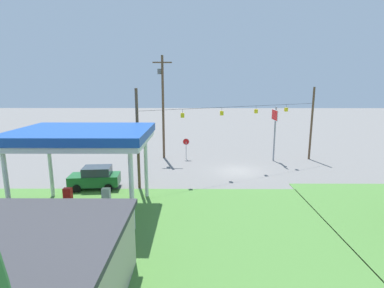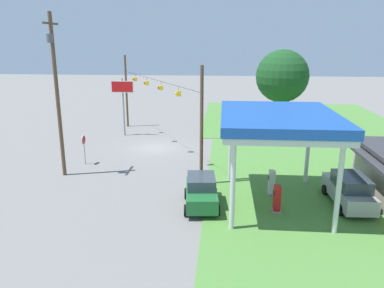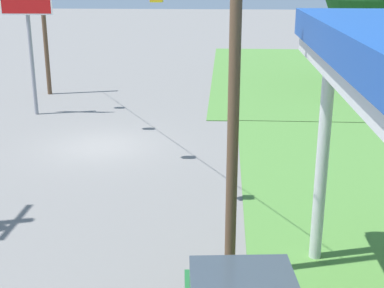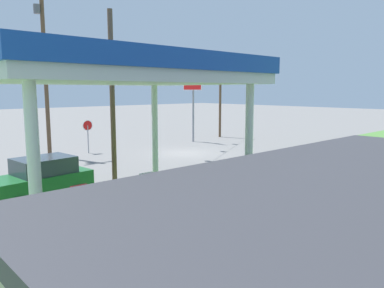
{
  "view_description": "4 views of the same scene",
  "coord_description": "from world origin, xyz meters",
  "px_view_note": "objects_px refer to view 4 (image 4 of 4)",
  "views": [
    {
      "loc": [
        4.51,
        29.44,
        8.78
      ],
      "look_at": [
        4.66,
        1.38,
        3.1
      ],
      "focal_mm": 28.0,
      "sensor_mm": 36.0,
      "label": 1
    },
    {
      "loc": [
        34.31,
        6.46,
        9.91
      ],
      "look_at": [
        5.92,
        4.06,
        2.1
      ],
      "focal_mm": 35.0,
      "sensor_mm": 36.0,
      "label": 2
    },
    {
      "loc": [
        19.76,
        4.81,
        6.59
      ],
      "look_at": [
        3.6,
        3.81,
        1.34
      ],
      "focal_mm": 50.0,
      "sensor_mm": 36.0,
      "label": 3
    },
    {
      "loc": [
        18.56,
        20.75,
        4.69
      ],
      "look_at": [
        3.14,
        4.11,
        1.43
      ],
      "focal_mm": 35.0,
      "sensor_mm": 36.0,
      "label": 4
    }
  ],
  "objects_px": {
    "gas_station_canopy": "(114,72)",
    "car_at_pumps_front": "(41,180)",
    "fuel_pump_near": "(149,196)",
    "stop_sign_overhead": "(193,92)",
    "stop_sign_roadside": "(88,129)",
    "fuel_pump_far": "(82,212)",
    "car_at_pumps_rear": "(212,234)",
    "utility_pole_main": "(44,62)"
  },
  "relations": [
    {
      "from": "gas_station_canopy",
      "to": "car_at_pumps_front",
      "type": "height_order",
      "value": "gas_station_canopy"
    },
    {
      "from": "fuel_pump_near",
      "to": "stop_sign_overhead",
      "type": "relative_size",
      "value": 0.27
    },
    {
      "from": "fuel_pump_near",
      "to": "stop_sign_roadside",
      "type": "xyz_separation_m",
      "value": [
        -5.21,
        -14.74,
        1.02
      ]
    },
    {
      "from": "gas_station_canopy",
      "to": "fuel_pump_far",
      "type": "relative_size",
      "value": 5.32
    },
    {
      "from": "gas_station_canopy",
      "to": "stop_sign_overhead",
      "type": "xyz_separation_m",
      "value": [
        -16.6,
        -14.03,
        -0.78
      ]
    },
    {
      "from": "car_at_pumps_rear",
      "to": "stop_sign_roadside",
      "type": "relative_size",
      "value": 2.01
    },
    {
      "from": "gas_station_canopy",
      "to": "car_at_pumps_rear",
      "type": "relative_size",
      "value": 1.76
    },
    {
      "from": "fuel_pump_far",
      "to": "stop_sign_roadside",
      "type": "xyz_separation_m",
      "value": [
        -7.88,
        -14.74,
        1.02
      ]
    },
    {
      "from": "gas_station_canopy",
      "to": "stop_sign_overhead",
      "type": "distance_m",
      "value": 21.75
    },
    {
      "from": "fuel_pump_near",
      "to": "utility_pole_main",
      "type": "bearing_deg",
      "value": -99.16
    },
    {
      "from": "gas_station_canopy",
      "to": "stop_sign_roadside",
      "type": "relative_size",
      "value": 3.54
    },
    {
      "from": "car_at_pumps_rear",
      "to": "car_at_pumps_front",
      "type": "bearing_deg",
      "value": 93.36
    },
    {
      "from": "car_at_pumps_rear",
      "to": "stop_sign_roadside",
      "type": "height_order",
      "value": "stop_sign_roadside"
    },
    {
      "from": "fuel_pump_far",
      "to": "utility_pole_main",
      "type": "bearing_deg",
      "value": -108.52
    },
    {
      "from": "fuel_pump_near",
      "to": "stop_sign_roadside",
      "type": "bearing_deg",
      "value": -109.45
    },
    {
      "from": "fuel_pump_near",
      "to": "stop_sign_overhead",
      "type": "bearing_deg",
      "value": -137.43
    },
    {
      "from": "gas_station_canopy",
      "to": "fuel_pump_near",
      "type": "xyz_separation_m",
      "value": [
        -1.34,
        -0.0,
        -4.49
      ]
    },
    {
      "from": "utility_pole_main",
      "to": "stop_sign_roadside",
      "type": "bearing_deg",
      "value": 166.66
    },
    {
      "from": "fuel_pump_far",
      "to": "car_at_pumps_front",
      "type": "bearing_deg",
      "value": -95.4
    },
    {
      "from": "fuel_pump_near",
      "to": "car_at_pumps_front",
      "type": "distance_m",
      "value": 5.09
    },
    {
      "from": "utility_pole_main",
      "to": "gas_station_canopy",
      "type": "bearing_deg",
      "value": 76.07
    },
    {
      "from": "car_at_pumps_front",
      "to": "stop_sign_roadside",
      "type": "relative_size",
      "value": 1.7
    },
    {
      "from": "fuel_pump_near",
      "to": "car_at_pumps_front",
      "type": "height_order",
      "value": "car_at_pumps_front"
    },
    {
      "from": "utility_pole_main",
      "to": "car_at_pumps_front",
      "type": "bearing_deg",
      "value": 66.43
    },
    {
      "from": "stop_sign_roadside",
      "to": "gas_station_canopy",
      "type": "bearing_deg",
      "value": -113.93
    },
    {
      "from": "fuel_pump_far",
      "to": "car_at_pumps_rear",
      "type": "bearing_deg",
      "value": 106.07
    },
    {
      "from": "car_at_pumps_rear",
      "to": "utility_pole_main",
      "type": "xyz_separation_m",
      "value": [
        -3.84,
        -19.96,
        5.58
      ]
    },
    {
      "from": "fuel_pump_near",
      "to": "fuel_pump_far",
      "type": "bearing_deg",
      "value": 0.0
    },
    {
      "from": "gas_station_canopy",
      "to": "stop_sign_overhead",
      "type": "bearing_deg",
      "value": -139.81
    },
    {
      "from": "stop_sign_overhead",
      "to": "car_at_pumps_rear",
      "type": "bearing_deg",
      "value": 48.2
    },
    {
      "from": "gas_station_canopy",
      "to": "stop_sign_overhead",
      "type": "relative_size",
      "value": 1.42
    },
    {
      "from": "fuel_pump_far",
      "to": "stop_sign_roadside",
      "type": "distance_m",
      "value": 16.74
    },
    {
      "from": "utility_pole_main",
      "to": "car_at_pumps_rear",
      "type": "bearing_deg",
      "value": 79.11
    },
    {
      "from": "fuel_pump_far",
      "to": "car_at_pumps_front",
      "type": "height_order",
      "value": "car_at_pumps_front"
    },
    {
      "from": "stop_sign_roadside",
      "to": "stop_sign_overhead",
      "type": "distance_m",
      "value": 10.44
    },
    {
      "from": "stop_sign_overhead",
      "to": "gas_station_canopy",
      "type": "bearing_deg",
      "value": 40.19
    },
    {
      "from": "car_at_pumps_front",
      "to": "stop_sign_roadside",
      "type": "bearing_deg",
      "value": -131.47
    },
    {
      "from": "stop_sign_overhead",
      "to": "fuel_pump_far",
      "type": "bearing_deg",
      "value": 38.02
    },
    {
      "from": "fuel_pump_far",
      "to": "car_at_pumps_rear",
      "type": "xyz_separation_m",
      "value": [
        -1.32,
        4.57,
        0.24
      ]
    },
    {
      "from": "fuel_pump_near",
      "to": "car_at_pumps_rear",
      "type": "distance_m",
      "value": 4.77
    },
    {
      "from": "car_at_pumps_front",
      "to": "stop_sign_roadside",
      "type": "distance_m",
      "value": 12.63
    },
    {
      "from": "stop_sign_roadside",
      "to": "stop_sign_overhead",
      "type": "xyz_separation_m",
      "value": [
        -10.06,
        0.72,
        2.69
      ]
    }
  ]
}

